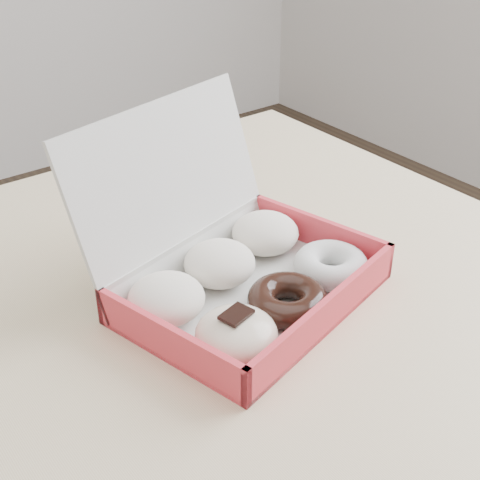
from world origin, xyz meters
TOP-DOWN VIEW (x-y plane):
  - table at (0.00, 0.00)m, footprint 1.20×0.80m
  - donut_box at (0.18, -0.05)m, footprint 0.34×0.32m

SIDE VIEW (x-z plane):
  - table at x=0.00m, z-range 0.30..1.05m
  - donut_box at x=0.18m, z-range 0.68..0.88m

